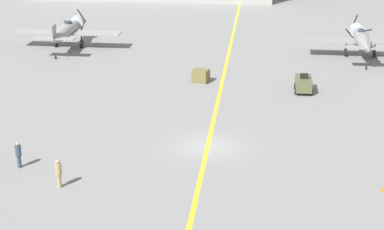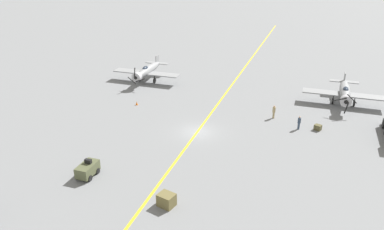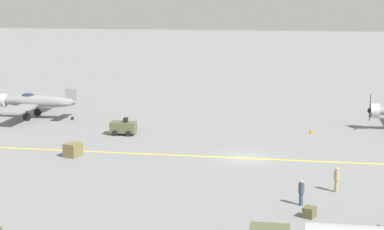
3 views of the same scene
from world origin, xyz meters
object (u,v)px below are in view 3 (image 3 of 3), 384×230
at_px(supply_crate_by_tanker, 309,212).
at_px(tow_tractor, 123,127).
at_px(ground_crew_inspecting, 301,191).
at_px(supply_crate_mid_lane, 73,150).
at_px(ground_crew_walking, 337,179).
at_px(airplane_far_right, 35,102).
at_px(traffic_cone, 311,131).

bearing_deg(supply_crate_by_tanker, tow_tractor, 40.60).
bearing_deg(ground_crew_inspecting, supply_crate_by_tanker, -166.76).
bearing_deg(tow_tractor, supply_crate_by_tanker, -139.40).
bearing_deg(supply_crate_mid_lane, ground_crew_walking, -106.17).
xyz_separation_m(tow_tractor, ground_crew_walking, (-16.07, -20.80, 0.23)).
xyz_separation_m(airplane_far_right, ground_crew_walking, (-22.75, -33.39, -0.99)).
relative_size(tow_tractor, traffic_cone, 4.73).
bearing_deg(ground_crew_inspecting, ground_crew_walking, -35.70).
height_order(tow_tractor, ground_crew_inspecting, ground_crew_inspecting).
height_order(airplane_far_right, ground_crew_walking, airplane_far_right).
xyz_separation_m(supply_crate_by_tanker, traffic_cone, (25.95, -0.31, -0.08)).
height_order(airplane_far_right, supply_crate_mid_lane, airplane_far_right).
distance_m(ground_crew_walking, supply_crate_mid_lane, 23.73).
xyz_separation_m(airplane_far_right, traffic_cone, (-2.69, -31.73, -1.74)).
bearing_deg(ground_crew_walking, supply_crate_mid_lane, 73.83).
xyz_separation_m(tow_tractor, traffic_cone, (3.98, -19.14, -0.52)).
bearing_deg(airplane_far_right, ground_crew_walking, -111.47).
distance_m(ground_crew_inspecting, traffic_cone, 23.61).
xyz_separation_m(ground_crew_inspecting, supply_crate_mid_lane, (10.14, 20.25, -0.38)).
bearing_deg(airplane_far_right, supply_crate_mid_lane, -133.89).
height_order(airplane_far_right, traffic_cone, airplane_far_right).
bearing_deg(supply_crate_by_tanker, ground_crew_walking, -18.55).
xyz_separation_m(airplane_far_right, supply_crate_mid_lane, (-16.14, -10.61, -1.41)).
height_order(tow_tractor, supply_crate_mid_lane, tow_tractor).
bearing_deg(ground_crew_inspecting, airplane_far_right, 49.59).
relative_size(airplane_far_right, traffic_cone, 21.82).
distance_m(ground_crew_walking, traffic_cone, 20.13).
height_order(ground_crew_inspecting, supply_crate_by_tanker, ground_crew_inspecting).
bearing_deg(supply_crate_by_tanker, airplane_far_right, 47.64).
bearing_deg(ground_crew_walking, supply_crate_by_tanker, 161.45).
bearing_deg(ground_crew_inspecting, tow_tractor, 42.99).
distance_m(ground_crew_walking, ground_crew_inspecting, 4.35).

